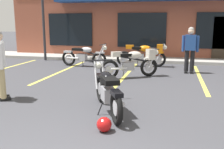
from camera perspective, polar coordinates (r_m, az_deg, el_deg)
ground_plane at (r=6.25m, az=-2.04°, el=-5.65°), size 80.00×80.00×0.00m
sidewalk_kerb at (r=12.84m, az=6.16°, el=3.49°), size 22.00×1.80×0.14m
brick_storefront_building at (r=16.24m, az=7.96°, el=11.41°), size 14.27×7.10×3.69m
painted_stall_lines at (r=9.34m, az=3.30°, el=0.12°), size 10.20×4.80×0.01m
motorcycle_foreground_classic at (r=5.35m, az=-1.08°, el=-3.46°), size 1.24×1.93×0.98m
motorcycle_red_sportbike at (r=10.89m, az=-6.21°, el=4.15°), size 2.10×0.72×0.98m
motorcycle_black_cruiser at (r=10.94m, az=7.04°, el=4.51°), size 2.11×0.66×0.98m
motorcycle_silver_naked at (r=8.70m, az=4.67°, el=2.77°), size 1.85×1.39×0.98m
person_in_black_shirt at (r=6.61m, az=-23.55°, el=2.79°), size 0.48×0.51×1.68m
person_in_shorts_foreground at (r=9.81m, az=16.91°, el=5.79°), size 0.61×0.29×1.68m
helmet_on_pavement at (r=4.48m, az=-1.75°, el=-10.97°), size 0.26×0.26×0.26m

